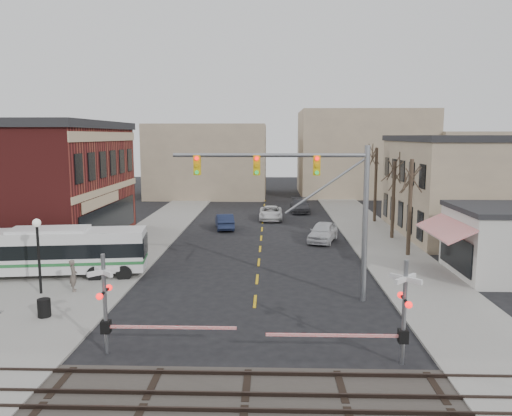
{
  "coord_description": "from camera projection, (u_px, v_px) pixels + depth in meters",
  "views": [
    {
      "loc": [
        0.79,
        -22.71,
        8.47
      ],
      "look_at": [
        -0.23,
        11.46,
        3.5
      ],
      "focal_mm": 35.0,
      "sensor_mm": 36.0,
      "label": 1
    }
  ],
  "objects": [
    {
      "name": "ground",
      "position": [
        254.0,
        315.0,
        23.7
      ],
      "size": [
        160.0,
        160.0,
        0.0
      ],
      "primitive_type": "plane",
      "color": "black",
      "rests_on": "ground"
    },
    {
      "name": "sidewalk_west",
      "position": [
        154.0,
        232.0,
        43.76
      ],
      "size": [
        5.0,
        60.0,
        0.12
      ],
      "primitive_type": "cube",
      "color": "gray",
      "rests_on": "ground"
    },
    {
      "name": "sidewalk_east",
      "position": [
        371.0,
        234.0,
        43.2
      ],
      "size": [
        5.0,
        60.0,
        0.12
      ],
      "primitive_type": "cube",
      "color": "gray",
      "rests_on": "ground"
    },
    {
      "name": "ballast_strip",
      "position": [
        245.0,
        405.0,
        15.79
      ],
      "size": [
        160.0,
        5.0,
        0.06
      ],
      "primitive_type": "cube",
      "color": "#332D28",
      "rests_on": "ground"
    },
    {
      "name": "rail_tracks",
      "position": [
        245.0,
        402.0,
        15.77
      ],
      "size": [
        160.0,
        3.91,
        0.14
      ],
      "color": "#2D231E",
      "rests_on": "ground"
    },
    {
      "name": "tree_east_a",
      "position": [
        410.0,
        208.0,
        34.76
      ],
      "size": [
        0.28,
        0.28,
        6.75
      ],
      "color": "#382B21",
      "rests_on": "sidewalk_east"
    },
    {
      "name": "tree_east_b",
      "position": [
        393.0,
        200.0,
        40.72
      ],
      "size": [
        0.28,
        0.28,
        6.3
      ],
      "color": "#382B21",
      "rests_on": "sidewalk_east"
    },
    {
      "name": "tree_east_c",
      "position": [
        376.0,
        185.0,
        48.56
      ],
      "size": [
        0.28,
        0.28,
        7.2
      ],
      "color": "#382B21",
      "rests_on": "sidewalk_east"
    },
    {
      "name": "transit_bus",
      "position": [
        50.0,
        251.0,
        29.8
      ],
      "size": [
        11.39,
        3.95,
        2.87
      ],
      "color": "silver",
      "rests_on": "ground"
    },
    {
      "name": "traffic_signal_mast",
      "position": [
        312.0,
        191.0,
        25.09
      ],
      "size": [
        9.84,
        0.3,
        8.0
      ],
      "color": "gray",
      "rests_on": "ground"
    },
    {
      "name": "rr_crossing_west",
      "position": [
        116.0,
        305.0,
        19.27
      ],
      "size": [
        5.6,
        1.36,
        4.0
      ],
      "color": "gray",
      "rests_on": "ground"
    },
    {
      "name": "rr_crossing_east",
      "position": [
        392.0,
        314.0,
        18.38
      ],
      "size": [
        5.6,
        1.36,
        4.0
      ],
      "color": "gray",
      "rests_on": "ground"
    },
    {
      "name": "street_lamp",
      "position": [
        38.0,
        240.0,
        26.23
      ],
      "size": [
        0.44,
        0.44,
        4.04
      ],
      "color": "black",
      "rests_on": "sidewalk_west"
    },
    {
      "name": "trash_bin",
      "position": [
        44.0,
        308.0,
        23.15
      ],
      "size": [
        0.6,
        0.6,
        0.84
      ],
      "primitive_type": "cylinder",
      "color": "black",
      "rests_on": "sidewalk_west"
    },
    {
      "name": "car_a",
      "position": [
        323.0,
        232.0,
        40.15
      ],
      "size": [
        3.14,
        4.97,
        1.58
      ],
      "primitive_type": "imported",
      "rotation": [
        0.0,
        0.0,
        -0.3
      ],
      "color": "silver",
      "rests_on": "ground"
    },
    {
      "name": "car_b",
      "position": [
        225.0,
        221.0,
        45.56
      ],
      "size": [
        2.18,
        4.48,
        1.41
      ],
      "primitive_type": "imported",
      "rotation": [
        0.0,
        0.0,
        3.31
      ],
      "color": "#171F3A",
      "rests_on": "ground"
    },
    {
      "name": "car_c",
      "position": [
        271.0,
        213.0,
        50.58
      ],
      "size": [
        2.3,
        4.95,
        1.37
      ],
      "primitive_type": "imported",
      "rotation": [
        0.0,
        0.0,
        -0.0
      ],
      "color": "silver",
      "rests_on": "ground"
    },
    {
      "name": "car_d",
      "position": [
        300.0,
        206.0,
        55.62
      ],
      "size": [
        2.05,
        4.99,
        1.45
      ],
      "primitive_type": "imported",
      "rotation": [
        0.0,
        0.0,
        0.0
      ],
      "color": "#46464B",
      "rests_on": "ground"
    },
    {
      "name": "pedestrian_near",
      "position": [
        73.0,
        275.0,
        26.92
      ],
      "size": [
        0.62,
        0.74,
        1.73
      ],
      "primitive_type": "imported",
      "rotation": [
        0.0,
        0.0,
        1.96
      ],
      "color": "#645850",
      "rests_on": "sidewalk_west"
    },
    {
      "name": "pedestrian_far",
      "position": [
        103.0,
        256.0,
        30.8
      ],
      "size": [
        1.16,
        1.07,
        1.92
      ],
      "primitive_type": "imported",
      "rotation": [
        0.0,
        0.0,
        0.46
      ],
      "color": "#323958",
      "rests_on": "sidewalk_west"
    }
  ]
}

